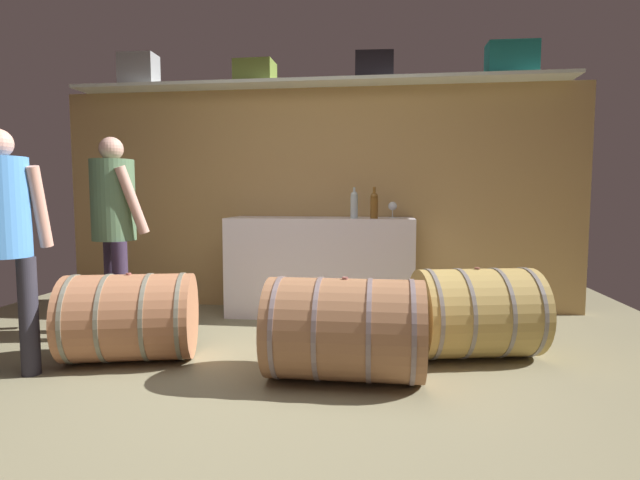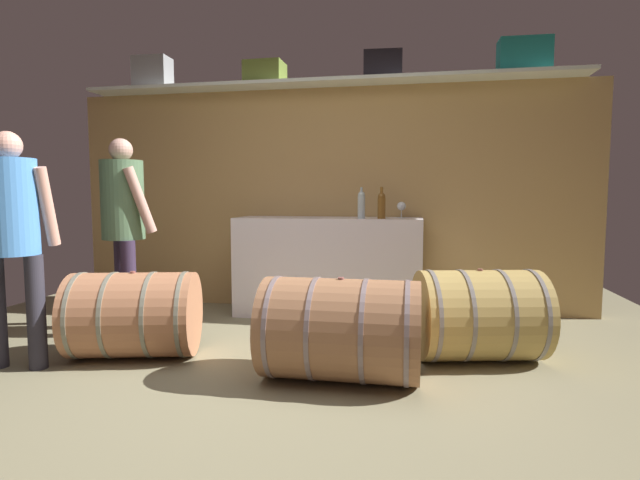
# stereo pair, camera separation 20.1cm
# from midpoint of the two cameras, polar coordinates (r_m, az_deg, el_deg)

# --- Properties ---
(ground_plane) EXTENTS (6.33, 7.77, 0.02)m
(ground_plane) POSITION_cam_midpoint_polar(r_m,az_deg,el_deg) (3.46, -2.81, -13.99)
(ground_plane) COLOR #807A5B
(back_wall_panel) EXTENTS (5.13, 0.10, 2.17)m
(back_wall_panel) POSITION_cam_midpoint_polar(r_m,az_deg,el_deg) (4.96, 1.77, 4.65)
(back_wall_panel) COLOR tan
(back_wall_panel) RESTS_ON ground
(high_shelf_board) EXTENTS (4.72, 0.40, 0.03)m
(high_shelf_board) POSITION_cam_midpoint_polar(r_m,az_deg,el_deg) (4.92, 1.53, 17.53)
(high_shelf_board) COLOR white
(high_shelf_board) RESTS_ON back_wall_panel
(toolcase_grey) EXTENTS (0.35, 0.24, 0.31)m
(toolcase_grey) POSITION_cam_midpoint_polar(r_m,az_deg,el_deg) (5.51, -17.63, 17.79)
(toolcase_grey) COLOR #939598
(toolcase_grey) RESTS_ON high_shelf_board
(toolcase_olive) EXTENTS (0.37, 0.30, 0.21)m
(toolcase_olive) POSITION_cam_midpoint_polar(r_m,az_deg,el_deg) (5.07, -5.15, 18.53)
(toolcase_olive) COLOR olive
(toolcase_olive) RESTS_ON high_shelf_board
(toolcase_black) EXTENTS (0.36, 0.31, 0.24)m
(toolcase_black) POSITION_cam_midpoint_polar(r_m,az_deg,el_deg) (4.90, 8.47, 19.16)
(toolcase_black) COLOR black
(toolcase_black) RESTS_ON high_shelf_board
(toolcase_teal) EXTENTS (0.44, 0.23, 0.29)m
(toolcase_teal) POSITION_cam_midpoint_polar(r_m,az_deg,el_deg) (5.01, 23.53, 18.82)
(toolcase_teal) COLOR #1D7E77
(toolcase_teal) RESTS_ON high_shelf_board
(work_cabinet) EXTENTS (1.72, 0.54, 0.92)m
(work_cabinet) POSITION_cam_midpoint_polar(r_m,az_deg,el_deg) (4.66, 2.23, -3.07)
(work_cabinet) COLOR white
(work_cabinet) RESTS_ON ground
(wine_bottle_amber) EXTENTS (0.07, 0.07, 0.28)m
(wine_bottle_amber) POSITION_cam_midpoint_polar(r_m,az_deg,el_deg) (4.43, 8.37, 4.02)
(wine_bottle_amber) COLOR brown
(wine_bottle_amber) RESTS_ON work_cabinet
(wine_bottle_clear) EXTENTS (0.07, 0.07, 0.28)m
(wine_bottle_clear) POSITION_cam_midpoint_polar(r_m,az_deg,el_deg) (4.44, 6.08, 4.09)
(wine_bottle_clear) COLOR #B0C1C3
(wine_bottle_clear) RESTS_ON work_cabinet
(wine_glass) EXTENTS (0.08, 0.08, 0.15)m
(wine_glass) POSITION_cam_midpoint_polar(r_m,az_deg,el_deg) (4.70, 10.55, 3.78)
(wine_glass) COLOR white
(wine_glass) RESTS_ON work_cabinet
(wine_barrel_near) EXTENTS (0.95, 0.63, 0.63)m
(wine_barrel_near) POSITION_cam_midpoint_polar(r_m,az_deg,el_deg) (3.06, 4.32, -10.22)
(wine_barrel_near) COLOR #996846
(wine_barrel_near) RESTS_ON ground
(wine_barrel_far) EXTENTS (0.93, 0.78, 0.63)m
(wine_barrel_far) POSITION_cam_midpoint_polar(r_m,az_deg,el_deg) (3.62, 19.32, -8.14)
(wine_barrel_far) COLOR tan
(wine_barrel_far) RESTS_ON ground
(wine_barrel_flank) EXTENTS (0.95, 0.77, 0.60)m
(wine_barrel_flank) POSITION_cam_midpoint_polar(r_m,az_deg,el_deg) (3.68, -19.10, -8.10)
(wine_barrel_flank) COLOR #AF714D
(wine_barrel_flank) RESTS_ON ground
(winemaker_pouring) EXTENTS (0.49, 0.51, 1.58)m
(winemaker_pouring) POSITION_cam_midpoint_polar(r_m,az_deg,el_deg) (4.30, -20.37, 2.76)
(winemaker_pouring) COLOR #33273E
(winemaker_pouring) RESTS_ON ground
(visitor_tasting) EXTENTS (0.46, 0.37, 1.53)m
(visitor_tasting) POSITION_cam_midpoint_polar(r_m,az_deg,el_deg) (3.68, -30.56, 1.53)
(visitor_tasting) COLOR #2D2B36
(visitor_tasting) RESTS_ON ground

